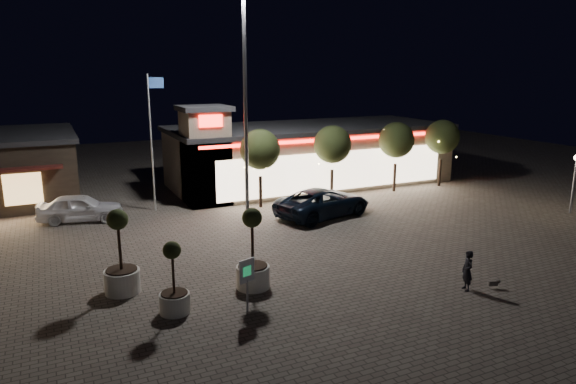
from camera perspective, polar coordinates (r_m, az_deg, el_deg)
name	(u,v)px	position (r m, az deg, el deg)	size (l,w,h in m)	color
ground	(273,284)	(20.49, -1.72, -10.21)	(90.00, 90.00, 0.00)	#62594F
retail_building	(305,154)	(37.63, 1.91, 4.23)	(20.40, 8.40, 6.10)	tan
floodlight_pole	(245,94)	(26.97, -4.78, 10.84)	(0.60, 0.40, 12.38)	gray
flagpole	(152,131)	(30.93, -14.84, 6.54)	(0.95, 0.10, 8.00)	white
lamp_post_east	(575,172)	(34.01, 29.30, 1.94)	(0.36, 0.36, 3.48)	gray
string_tree_a	(260,150)	(30.82, -3.13, 4.72)	(2.42, 2.42, 4.79)	#332319
string_tree_b	(333,145)	(33.01, 4.97, 5.27)	(2.42, 2.42, 4.79)	#332319
string_tree_c	(396,140)	(35.76, 11.95, 5.66)	(2.42, 2.42, 4.79)	#332319
string_tree_d	(442,137)	(38.30, 16.77, 5.88)	(2.42, 2.42, 4.79)	#332319
pickup_truck	(323,202)	(29.43, 3.94, -1.16)	(2.72, 5.90, 1.64)	black
white_sedan	(80,208)	(30.71, -22.09, -1.63)	(1.81, 4.49, 1.53)	white
pedestrian	(467,271)	(20.84, 19.31, -8.26)	(0.57, 0.38, 1.57)	black
dog	(495,283)	(21.55, 21.98, -9.31)	(0.46, 0.29, 0.25)	#59514C
planter_left	(121,267)	(20.41, -18.04, -7.95)	(1.33, 1.33, 3.26)	silver
planter_mid	(174,291)	(18.39, -12.54, -10.68)	(1.06, 1.06, 2.60)	silver
planter_right	(253,263)	(19.90, -3.94, -7.91)	(1.30, 1.30, 3.19)	silver
valet_sign	(247,275)	(17.85, -4.60, -9.22)	(0.62, 0.26, 1.94)	gray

